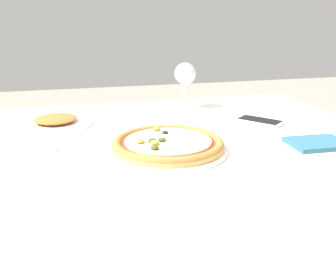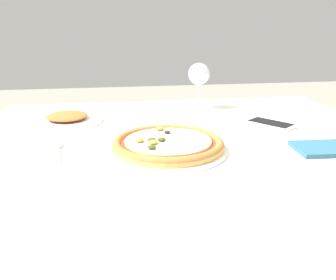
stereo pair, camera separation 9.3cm
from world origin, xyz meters
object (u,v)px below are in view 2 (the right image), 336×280
Objects in this scene: pizza_plate at (168,145)px; fork at (57,151)px; dining_table at (191,175)px; wine_glass_far_left at (199,76)px; side_plate at (67,119)px; cell_phone at (270,124)px.

pizza_plate reaches higher than fork.
dining_table is at bearing -1.11° from fork.
dining_table is at bearing -105.06° from wine_glass_far_left.
side_plate is (-0.28, 0.32, -0.01)m from pizza_plate.
cell_phone is 0.70× the size of side_plate.
pizza_plate reaches higher than dining_table.
wine_glass_far_left is (0.11, 0.41, 0.20)m from dining_table.
wine_glass_far_left is at bearing 68.02° from pizza_plate.
pizza_plate is at bearing -152.35° from cell_phone.
fork is (-0.35, 0.01, 0.09)m from dining_table.
cell_phone is at bearing -57.03° from wine_glass_far_left.
wine_glass_far_left reaches higher than pizza_plate.
pizza_plate is at bearing -8.13° from fork.
side_plate is (-0.35, 0.29, 0.10)m from dining_table.
side_plate reaches higher than cell_phone.
fork is 0.64m from cell_phone.
cell_phone reaches higher than fork.
fork is 0.28m from side_plate.
side_plate is at bearing 140.66° from dining_table.
pizza_plate reaches higher than cell_phone.
fork is 1.02× the size of wine_glass_far_left.
pizza_plate is 0.28m from fork.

